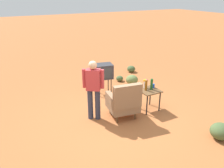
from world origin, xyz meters
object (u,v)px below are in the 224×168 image
object	(u,v)px
bottle_wine_green	(152,84)
soda_can_blue	(154,86)
side_table	(149,93)
bottle_tall_amber	(146,85)
tv_on_stand	(103,71)
person_standing	(93,87)
armchair	(124,101)
flower_vase	(145,83)

from	to	relation	value
bottle_wine_green	soda_can_blue	bearing A→B (deg)	-155.05
soda_can_blue	bottle_wine_green	xyz separation A→B (m)	(0.12, 0.06, 0.10)
soda_can_blue	bottle_wine_green	world-z (taller)	bottle_wine_green
side_table	bottle_tall_amber	xyz separation A→B (m)	(0.10, -0.03, 0.24)
tv_on_stand	person_standing	world-z (taller)	person_standing
armchair	soda_can_blue	size ratio (longest dim) A/B	8.69
armchair	flower_vase	distance (m)	0.94
bottle_wine_green	flower_vase	bearing A→B (deg)	-63.25
soda_can_blue	flower_vase	distance (m)	0.26
person_standing	flower_vase	bearing A→B (deg)	176.76
soda_can_blue	person_standing	bearing A→B (deg)	-6.62
side_table	bottle_wine_green	distance (m)	0.26
soda_can_blue	side_table	bearing A→B (deg)	18.37
armchair	person_standing	distance (m)	0.92
bottle_wine_green	tv_on_stand	bearing A→B (deg)	-66.39
side_table	person_standing	distance (m)	1.69
bottle_tall_amber	tv_on_stand	bearing A→B (deg)	-71.31
armchair	person_standing	bearing A→B (deg)	-25.45
side_table	soda_can_blue	world-z (taller)	soda_can_blue
side_table	soda_can_blue	distance (m)	0.26
armchair	bottle_wine_green	world-z (taller)	armchair
side_table	person_standing	world-z (taller)	person_standing
bottle_tall_amber	flower_vase	xyz separation A→B (m)	(-0.08, -0.15, -0.00)
armchair	person_standing	size ratio (longest dim) A/B	0.65
tv_on_stand	soda_can_blue	distance (m)	1.82
bottle_wine_green	flower_vase	size ratio (longest dim) A/B	1.21
side_table	flower_vase	xyz separation A→B (m)	(0.02, -0.18, 0.24)
soda_can_blue	armchair	bearing A→B (deg)	7.33
person_standing	soda_can_blue	distance (m)	1.84
side_table	bottle_wine_green	world-z (taller)	bottle_wine_green
soda_can_blue	tv_on_stand	bearing A→B (deg)	-62.14
armchair	soda_can_blue	distance (m)	1.10
side_table	bottle_tall_amber	size ratio (longest dim) A/B	2.09
soda_can_blue	bottle_tall_amber	size ratio (longest dim) A/B	0.41
tv_on_stand	soda_can_blue	size ratio (longest dim) A/B	8.44
tv_on_stand	side_table	bearing A→B (deg)	111.38
bottle_wine_green	armchair	bearing A→B (deg)	4.89
bottle_wine_green	flower_vase	distance (m)	0.20
armchair	side_table	bearing A→B (deg)	-175.22
side_table	bottle_wine_green	bearing A→B (deg)	-173.81
tv_on_stand	bottle_wine_green	xyz separation A→B (m)	(-0.73, 1.66, 0.00)
tv_on_stand	bottle_wine_green	bearing A→B (deg)	113.61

